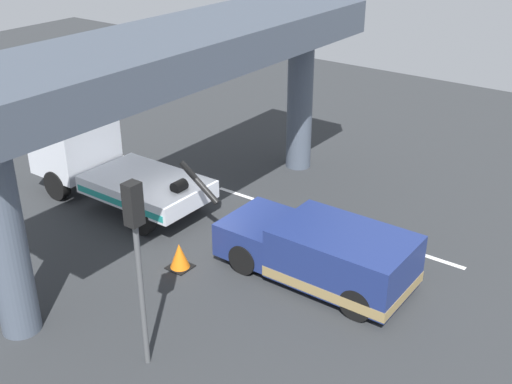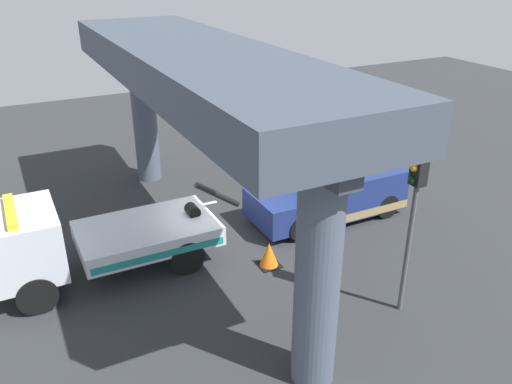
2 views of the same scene
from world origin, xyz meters
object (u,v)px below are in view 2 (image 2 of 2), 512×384
at_px(tow_truck_white, 76,240).
at_px(traffic_light_near, 415,196).
at_px(towed_van_green, 333,194).
at_px(traffic_cone_orange, 269,255).

xyz_separation_m(tow_truck_white, traffic_light_near, (-6.88, 5.05, 1.95)).
relative_size(towed_van_green, traffic_cone_orange, 7.07).
bearing_deg(traffic_light_near, towed_van_green, -105.78).
distance_m(towed_van_green, traffic_light_near, 5.76).
height_order(tow_truck_white, towed_van_green, tow_truck_white).
xyz_separation_m(tow_truck_white, towed_van_green, (-8.31, 0.00, -0.42)).
xyz_separation_m(towed_van_green, traffic_light_near, (1.43, 5.05, 2.37)).
relative_size(tow_truck_white, traffic_cone_orange, 9.86).
distance_m(tow_truck_white, traffic_light_near, 8.76).
height_order(traffic_light_near, traffic_cone_orange, traffic_light_near).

